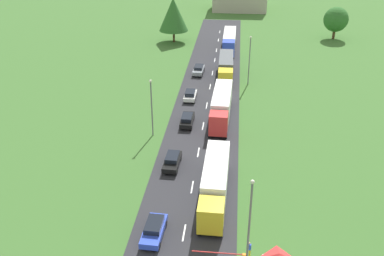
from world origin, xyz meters
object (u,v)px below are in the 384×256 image
(car_lead, at_px, (154,229))
(car_fifth, at_px, (199,70))
(truck_lead, at_px, (215,182))
(car_second, at_px, (172,161))
(person_lead, at_px, (249,249))
(truck_fourth, at_px, (229,40))
(car_fourth, at_px, (190,95))
(car_third, at_px, (187,119))
(tree_maple, at_px, (336,19))
(truck_third, at_px, (226,67))
(lamppost_second, at_px, (152,105))
(truck_second, at_px, (221,105))
(lamppost_third, at_px, (249,58))
(lamppost_lead, at_px, (250,219))
(tree_birch, at_px, (173,14))

(car_lead, xyz_separation_m, car_fifth, (0.21, 44.32, 0.01))
(truck_lead, height_order, car_fifth, truck_lead)
(car_second, height_order, person_lead, person_lead)
(truck_fourth, bearing_deg, car_fourth, -101.12)
(truck_lead, relative_size, person_lead, 7.92)
(car_third, distance_m, tree_maple, 55.67)
(truck_third, distance_m, car_lead, 43.22)
(lamppost_second, bearing_deg, person_lead, -59.86)
(truck_third, distance_m, car_second, 31.07)
(car_fourth, distance_m, person_lead, 35.17)
(truck_second, bearing_deg, lamppost_third, 74.01)
(truck_third, distance_m, lamppost_second, 24.81)
(car_fifth, bearing_deg, truck_lead, -82.35)
(car_fifth, bearing_deg, car_lead, -90.27)
(truck_second, bearing_deg, lamppost_lead, -83.07)
(car_lead, relative_size, tree_maple, 0.63)
(lamppost_lead, bearing_deg, tree_birch, 103.23)
(car_second, distance_m, lamppost_lead, 17.67)
(car_fifth, height_order, person_lead, person_lead)
(car_second, bearing_deg, car_fifth, 89.52)
(truck_fourth, bearing_deg, car_third, -97.68)
(truck_third, distance_m, car_third, 20.03)
(car_second, relative_size, lamppost_third, 0.53)
(car_lead, bearing_deg, car_fourth, 90.09)
(truck_fourth, relative_size, car_third, 3.00)
(lamppost_third, bearing_deg, tree_maple, 57.21)
(lamppost_second, relative_size, lamppost_third, 0.94)
(tree_birch, bearing_deg, car_lead, -83.62)
(truck_second, distance_m, truck_third, 17.01)
(car_fifth, bearing_deg, car_second, -90.48)
(car_fourth, bearing_deg, truck_second, -51.32)
(truck_second, xyz_separation_m, lamppost_lead, (3.46, -28.48, 2.63))
(car_lead, distance_m, tree_maple, 76.87)
(truck_lead, relative_size, car_second, 2.84)
(truck_lead, xyz_separation_m, person_lead, (3.47, -8.25, -1.30))
(car_third, bearing_deg, car_fifth, 90.67)
(car_lead, distance_m, car_third, 23.47)
(truck_lead, xyz_separation_m, lamppost_third, (3.88, 33.48, 2.59))
(car_second, bearing_deg, car_third, 87.37)
(truck_lead, xyz_separation_m, car_third, (-4.83, 16.94, -1.29))
(car_fifth, bearing_deg, lamppost_third, -25.67)
(car_fifth, distance_m, lamppost_third, 10.67)
(truck_lead, xyz_separation_m, truck_fourth, (0.06, 53.26, -0.05))
(truck_fourth, height_order, lamppost_third, lamppost_third)
(lamppost_second, xyz_separation_m, tree_maple, (32.95, 51.14, -0.00))
(truck_fourth, xyz_separation_m, lamppost_third, (3.82, -19.78, 2.65))
(car_fourth, relative_size, tree_birch, 0.42)
(truck_lead, bearing_deg, car_fifth, 97.65)
(tree_birch, xyz_separation_m, tree_maple, (36.37, 6.45, -1.73))
(car_second, distance_m, lamppost_second, 9.22)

